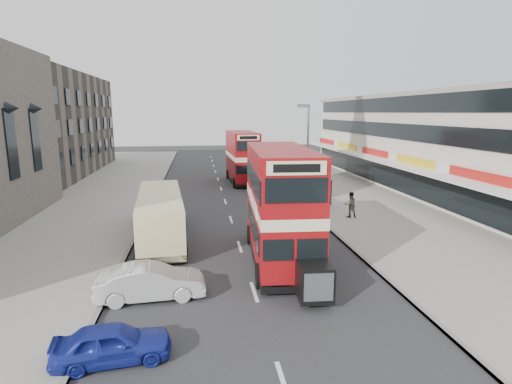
{
  "coord_description": "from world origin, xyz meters",
  "views": [
    {
      "loc": [
        -2.22,
        -14.03,
        7.51
      ],
      "look_at": [
        0.69,
        6.23,
        3.49
      ],
      "focal_mm": 28.64,
      "sensor_mm": 36.0,
      "label": 1
    }
  ],
  "objects_px": {
    "bus_main": "(281,205)",
    "car_left_front": "(151,282)",
    "street_lamp": "(307,146)",
    "bus_second": "(242,157)",
    "pedestrian_far": "(293,169)",
    "cyclist": "(283,193)",
    "coach": "(160,214)",
    "car_right_b": "(282,188)",
    "pedestrian_near": "(350,204)",
    "car_right_c": "(262,173)",
    "car_left_near": "(112,343)",
    "car_right_a": "(292,201)"
  },
  "relations": [
    {
      "from": "coach",
      "to": "pedestrian_far",
      "type": "relative_size",
      "value": 5.58
    },
    {
      "from": "car_left_near",
      "to": "car_right_c",
      "type": "bearing_deg",
      "value": -23.15
    },
    {
      "from": "car_left_near",
      "to": "pedestrian_near",
      "type": "bearing_deg",
      "value": -48.15
    },
    {
      "from": "bus_second",
      "to": "pedestrian_far",
      "type": "xyz_separation_m",
      "value": [
        6.03,
        2.01,
        -1.73
      ]
    },
    {
      "from": "pedestrian_far",
      "to": "pedestrian_near",
      "type": "bearing_deg",
      "value": -117.5
    },
    {
      "from": "coach",
      "to": "pedestrian_near",
      "type": "distance_m",
      "value": 13.24
    },
    {
      "from": "bus_second",
      "to": "coach",
      "type": "xyz_separation_m",
      "value": [
        -7.06,
        -19.3,
        -1.25
      ]
    },
    {
      "from": "bus_second",
      "to": "car_right_b",
      "type": "height_order",
      "value": "bus_second"
    },
    {
      "from": "bus_main",
      "to": "pedestrian_far",
      "type": "relative_size",
      "value": 5.79
    },
    {
      "from": "coach",
      "to": "cyclist",
      "type": "xyz_separation_m",
      "value": [
        9.36,
        9.12,
        -0.78
      ]
    },
    {
      "from": "coach",
      "to": "cyclist",
      "type": "distance_m",
      "value": 13.09
    },
    {
      "from": "street_lamp",
      "to": "coach",
      "type": "height_order",
      "value": "street_lamp"
    },
    {
      "from": "street_lamp",
      "to": "pedestrian_near",
      "type": "height_order",
      "value": "street_lamp"
    },
    {
      "from": "car_left_near",
      "to": "car_right_a",
      "type": "distance_m",
      "value": 20.92
    },
    {
      "from": "street_lamp",
      "to": "car_left_front",
      "type": "bearing_deg",
      "value": -123.94
    },
    {
      "from": "bus_second",
      "to": "coach",
      "type": "height_order",
      "value": "bus_second"
    },
    {
      "from": "car_left_front",
      "to": "street_lamp",
      "type": "bearing_deg",
      "value": -37.62
    },
    {
      "from": "car_right_a",
      "to": "car_right_b",
      "type": "bearing_deg",
      "value": 169.03
    },
    {
      "from": "car_left_front",
      "to": "cyclist",
      "type": "height_order",
      "value": "cyclist"
    },
    {
      "from": "car_left_front",
      "to": "car_right_c",
      "type": "xyz_separation_m",
      "value": [
        9.21,
        29.47,
        -0.08
      ]
    },
    {
      "from": "car_left_front",
      "to": "bus_main",
      "type": "bearing_deg",
      "value": -63.65
    },
    {
      "from": "car_left_front",
      "to": "cyclist",
      "type": "bearing_deg",
      "value": -31.48
    },
    {
      "from": "bus_second",
      "to": "car_right_c",
      "type": "distance_m",
      "value": 3.82
    },
    {
      "from": "coach",
      "to": "car_left_near",
      "type": "xyz_separation_m",
      "value": [
        -0.44,
        -12.37,
        -0.92
      ]
    },
    {
      "from": "cyclist",
      "to": "street_lamp",
      "type": "bearing_deg",
      "value": -33.16
    },
    {
      "from": "bus_main",
      "to": "car_left_front",
      "type": "xyz_separation_m",
      "value": [
        -6.07,
        -3.51,
        -2.23
      ]
    },
    {
      "from": "pedestrian_near",
      "to": "car_left_near",
      "type": "bearing_deg",
      "value": 47.7
    },
    {
      "from": "cyclist",
      "to": "bus_second",
      "type": "bearing_deg",
      "value": 106.39
    },
    {
      "from": "car_left_near",
      "to": "cyclist",
      "type": "height_order",
      "value": "cyclist"
    },
    {
      "from": "coach",
      "to": "car_left_front",
      "type": "distance_m",
      "value": 8.18
    },
    {
      "from": "car_left_front",
      "to": "cyclist",
      "type": "xyz_separation_m",
      "value": [
        9.1,
        17.25,
        0.02
      ]
    },
    {
      "from": "bus_main",
      "to": "car_right_b",
      "type": "height_order",
      "value": "bus_main"
    },
    {
      "from": "car_right_b",
      "to": "bus_main",
      "type": "bearing_deg",
      "value": -6.86
    },
    {
      "from": "coach",
      "to": "pedestrian_near",
      "type": "xyz_separation_m",
      "value": [
        12.93,
        2.8,
        -0.45
      ]
    },
    {
      "from": "car_right_b",
      "to": "coach",
      "type": "bearing_deg",
      "value": -34.44
    },
    {
      "from": "bus_main",
      "to": "pedestrian_near",
      "type": "xyz_separation_m",
      "value": [
        6.59,
        7.43,
        -1.87
      ]
    },
    {
      "from": "coach",
      "to": "cyclist",
      "type": "relative_size",
      "value": 4.48
    },
    {
      "from": "cyclist",
      "to": "bus_main",
      "type": "bearing_deg",
      "value": -98.78
    },
    {
      "from": "street_lamp",
      "to": "bus_second",
      "type": "relative_size",
      "value": 0.85
    },
    {
      "from": "car_right_b",
      "to": "cyclist",
      "type": "xyz_separation_m",
      "value": [
        -0.53,
        -2.8,
        0.08
      ]
    },
    {
      "from": "coach",
      "to": "car_left_front",
      "type": "height_order",
      "value": "coach"
    },
    {
      "from": "car_left_near",
      "to": "car_right_c",
      "type": "height_order",
      "value": "car_right_c"
    },
    {
      "from": "pedestrian_far",
      "to": "street_lamp",
      "type": "bearing_deg",
      "value": -125.68
    },
    {
      "from": "bus_second",
      "to": "car_left_near",
      "type": "bearing_deg",
      "value": 74.38
    },
    {
      "from": "bus_main",
      "to": "car_right_b",
      "type": "distance_m",
      "value": 17.07
    },
    {
      "from": "bus_second",
      "to": "cyclist",
      "type": "relative_size",
      "value": 4.34
    },
    {
      "from": "bus_second",
      "to": "pedestrian_far",
      "type": "distance_m",
      "value": 6.59
    },
    {
      "from": "car_left_front",
      "to": "car_right_b",
      "type": "height_order",
      "value": "car_left_front"
    },
    {
      "from": "car_right_a",
      "to": "pedestrian_far",
      "type": "bearing_deg",
      "value": 160.03
    },
    {
      "from": "car_right_a",
      "to": "car_right_c",
      "type": "distance_m",
      "value": 15.26
    }
  ]
}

